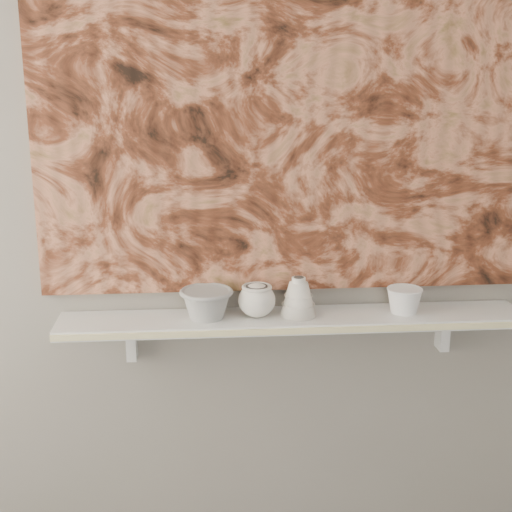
{
  "coord_description": "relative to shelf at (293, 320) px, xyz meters",
  "views": [
    {
      "loc": [
        -0.27,
        -0.5,
        1.65
      ],
      "look_at": [
        -0.11,
        1.49,
        1.12
      ],
      "focal_mm": 50.0,
      "sensor_mm": 36.0,
      "label": 1
    }
  ],
  "objects": [
    {
      "name": "wall_back",
      "position": [
        0.0,
        0.09,
        0.44
      ],
      "size": [
        3.6,
        0.0,
        3.6
      ],
      "primitive_type": "plane",
      "rotation": [
        1.57,
        0.0,
        0.0
      ],
      "color": "gray",
      "rests_on": "floor"
    },
    {
      "name": "shelf",
      "position": [
        0.0,
        0.0,
        0.0
      ],
      "size": [
        1.4,
        0.18,
        0.03
      ],
      "primitive_type": "cube",
      "color": "silver",
      "rests_on": "wall_back"
    },
    {
      "name": "shelf_stripe",
      "position": [
        0.0,
        -0.09,
        0.0
      ],
      "size": [
        1.4,
        0.01,
        0.02
      ],
      "primitive_type": "cube",
      "color": "beige",
      "rests_on": "shelf"
    },
    {
      "name": "bracket_left",
      "position": [
        -0.49,
        0.06,
        -0.07
      ],
      "size": [
        0.03,
        0.06,
        0.12
      ],
      "primitive_type": "cube",
      "color": "silver",
      "rests_on": "wall_back"
    },
    {
      "name": "bracket_right",
      "position": [
        0.49,
        0.06,
        -0.07
      ],
      "size": [
        0.03,
        0.06,
        0.12
      ],
      "primitive_type": "cube",
      "color": "silver",
      "rests_on": "wall_back"
    },
    {
      "name": "painting",
      "position": [
        0.0,
        0.08,
        0.62
      ],
      "size": [
        1.5,
        0.02,
        1.1
      ],
      "primitive_type": "cube",
      "color": "brown",
      "rests_on": "wall_back"
    },
    {
      "name": "house_motif",
      "position": [
        0.45,
        0.07,
        0.32
      ],
      "size": [
        0.09,
        0.0,
        0.08
      ],
      "primitive_type": "cube",
      "color": "black",
      "rests_on": "painting"
    },
    {
      "name": "bowl_grey",
      "position": [
        -0.26,
        0.0,
        0.06
      ],
      "size": [
        0.2,
        0.2,
        0.09
      ],
      "primitive_type": null,
      "rotation": [
        0.0,
        0.0,
        -0.29
      ],
      "color": "#A2A29F",
      "rests_on": "shelf"
    },
    {
      "name": "cup_cream",
      "position": [
        -0.11,
        0.0,
        0.07
      ],
      "size": [
        0.12,
        0.12,
        0.1
      ],
      "primitive_type": null,
      "rotation": [
        0.0,
        0.0,
        -0.06
      ],
      "color": "beige",
      "rests_on": "shelf"
    },
    {
      "name": "bell_vessel",
      "position": [
        0.02,
        0.0,
        0.07
      ],
      "size": [
        0.14,
        0.14,
        0.12
      ],
      "primitive_type": null,
      "rotation": [
        0.0,
        0.0,
        0.38
      ],
      "color": "silver",
      "rests_on": "shelf"
    },
    {
      "name": "bowl_white",
      "position": [
        0.34,
        0.0,
        0.05
      ],
      "size": [
        0.14,
        0.14,
        0.08
      ],
      "primitive_type": null,
      "rotation": [
        0.0,
        0.0,
        -0.41
      ],
      "color": "white",
      "rests_on": "shelf"
    }
  ]
}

